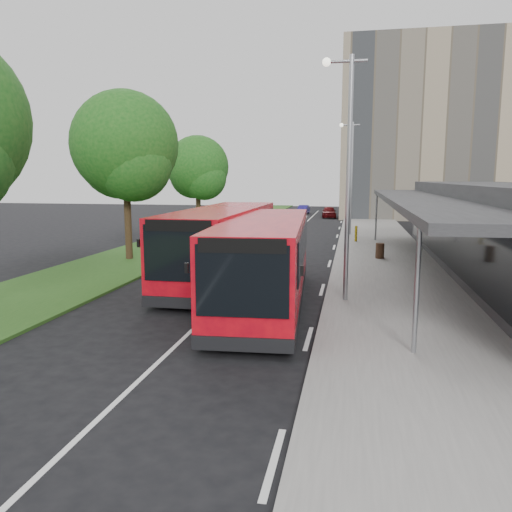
{
  "coord_description": "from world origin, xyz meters",
  "views": [
    {
      "loc": [
        4.37,
        -14.93,
        4.29
      ],
      "look_at": [
        1.01,
        2.38,
        1.5
      ],
      "focal_mm": 35.0,
      "sensor_mm": 36.0,
      "label": 1
    }
  ],
  "objects_px": {
    "lamp_post_near": "(346,164)",
    "car_far": "(303,209)",
    "litter_bin": "(380,251)",
    "tree_far": "(198,171)",
    "lamp_post_far": "(350,171)",
    "bus_main": "(265,262)",
    "tree_mid": "(125,152)",
    "car_near": "(329,212)",
    "bollard": "(356,234)",
    "bus_second": "(223,244)"
  },
  "relations": [
    {
      "from": "bus_second",
      "to": "car_far",
      "type": "bearing_deg",
      "value": 90.76
    },
    {
      "from": "lamp_post_far",
      "to": "car_near",
      "type": "relative_size",
      "value": 2.19
    },
    {
      "from": "bus_main",
      "to": "car_far",
      "type": "bearing_deg",
      "value": 90.02
    },
    {
      "from": "bollard",
      "to": "car_near",
      "type": "bearing_deg",
      "value": 97.42
    },
    {
      "from": "tree_mid",
      "to": "car_near",
      "type": "bearing_deg",
      "value": 73.54
    },
    {
      "from": "bus_second",
      "to": "lamp_post_far",
      "type": "bearing_deg",
      "value": 73.83
    },
    {
      "from": "tree_mid",
      "to": "bus_main",
      "type": "bearing_deg",
      "value": -42.38
    },
    {
      "from": "tree_far",
      "to": "litter_bin",
      "type": "distance_m",
      "value": 16.68
    },
    {
      "from": "tree_mid",
      "to": "bus_main",
      "type": "xyz_separation_m",
      "value": [
        8.57,
        -7.82,
        -4.06
      ]
    },
    {
      "from": "tree_far",
      "to": "bollard",
      "type": "relative_size",
      "value": 7.21
    },
    {
      "from": "tree_far",
      "to": "litter_bin",
      "type": "height_order",
      "value": "tree_far"
    },
    {
      "from": "bus_second",
      "to": "litter_bin",
      "type": "bearing_deg",
      "value": 43.83
    },
    {
      "from": "bus_main",
      "to": "car_far",
      "type": "xyz_separation_m",
      "value": [
        -2.94,
        42.93,
        -0.99
      ]
    },
    {
      "from": "lamp_post_near",
      "to": "bollard",
      "type": "distance_m",
      "value": 16.47
    },
    {
      "from": "tree_far",
      "to": "bus_main",
      "type": "bearing_deg",
      "value": -66.62
    },
    {
      "from": "tree_far",
      "to": "car_far",
      "type": "distance_m",
      "value": 24.16
    },
    {
      "from": "car_far",
      "to": "bus_second",
      "type": "bearing_deg",
      "value": -84.78
    },
    {
      "from": "tree_mid",
      "to": "car_far",
      "type": "distance_m",
      "value": 35.92
    },
    {
      "from": "lamp_post_far",
      "to": "car_near",
      "type": "bearing_deg",
      "value": 97.5
    },
    {
      "from": "tree_mid",
      "to": "bollard",
      "type": "distance_m",
      "value": 15.45
    },
    {
      "from": "lamp_post_far",
      "to": "bus_main",
      "type": "distance_m",
      "value": 21.17
    },
    {
      "from": "tree_mid",
      "to": "bus_second",
      "type": "distance_m",
      "value": 8.47
    },
    {
      "from": "lamp_post_near",
      "to": "bus_second",
      "type": "xyz_separation_m",
      "value": [
        -4.98,
        2.83,
        -3.16
      ]
    },
    {
      "from": "lamp_post_far",
      "to": "bus_main",
      "type": "bearing_deg",
      "value": -97.03
    },
    {
      "from": "bollard",
      "to": "car_far",
      "type": "bearing_deg",
      "value": 102.91
    },
    {
      "from": "lamp_post_near",
      "to": "litter_bin",
      "type": "distance_m",
      "value": 10.27
    },
    {
      "from": "tree_mid",
      "to": "lamp_post_far",
      "type": "height_order",
      "value": "tree_mid"
    },
    {
      "from": "tree_mid",
      "to": "lamp_post_near",
      "type": "relative_size",
      "value": 1.08
    },
    {
      "from": "lamp_post_near",
      "to": "car_far",
      "type": "distance_m",
      "value": 42.73
    },
    {
      "from": "car_far",
      "to": "car_near",
      "type": "bearing_deg",
      "value": -52.83
    },
    {
      "from": "tree_far",
      "to": "car_far",
      "type": "bearing_deg",
      "value": 76.32
    },
    {
      "from": "bus_second",
      "to": "lamp_post_near",
      "type": "bearing_deg",
      "value": -29.63
    },
    {
      "from": "lamp_post_far",
      "to": "bollard",
      "type": "height_order",
      "value": "lamp_post_far"
    },
    {
      "from": "tree_mid",
      "to": "bollard",
      "type": "relative_size",
      "value": 8.45
    },
    {
      "from": "tree_far",
      "to": "car_near",
      "type": "distance_m",
      "value": 20.53
    },
    {
      "from": "bollard",
      "to": "car_far",
      "type": "distance_m",
      "value": 26.89
    },
    {
      "from": "lamp_post_near",
      "to": "car_far",
      "type": "bearing_deg",
      "value": 97.43
    },
    {
      "from": "tree_mid",
      "to": "tree_far",
      "type": "distance_m",
      "value": 12.03
    },
    {
      "from": "bus_second",
      "to": "car_near",
      "type": "relative_size",
      "value": 2.93
    },
    {
      "from": "litter_bin",
      "to": "car_near",
      "type": "distance_m",
      "value": 28.15
    },
    {
      "from": "car_near",
      "to": "lamp_post_near",
      "type": "bearing_deg",
      "value": -90.91
    },
    {
      "from": "bus_main",
      "to": "bollard",
      "type": "bearing_deg",
      "value": 75.71
    },
    {
      "from": "tree_mid",
      "to": "car_near",
      "type": "relative_size",
      "value": 2.36
    },
    {
      "from": "lamp_post_far",
      "to": "bollard",
      "type": "distance_m",
      "value": 5.75
    },
    {
      "from": "tree_far",
      "to": "bollard",
      "type": "xyz_separation_m",
      "value": [
        11.63,
        -3.09,
        -4.08
      ]
    },
    {
      "from": "lamp_post_far",
      "to": "bus_second",
      "type": "bearing_deg",
      "value": -106.17
    },
    {
      "from": "bus_main",
      "to": "tree_far",
      "type": "bearing_deg",
      "value": 109.48
    },
    {
      "from": "lamp_post_near",
      "to": "litter_bin",
      "type": "relative_size",
      "value": 10.21
    },
    {
      "from": "tree_far",
      "to": "lamp_post_near",
      "type": "height_order",
      "value": "lamp_post_near"
    },
    {
      "from": "tree_mid",
      "to": "car_far",
      "type": "height_order",
      "value": "tree_mid"
    }
  ]
}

